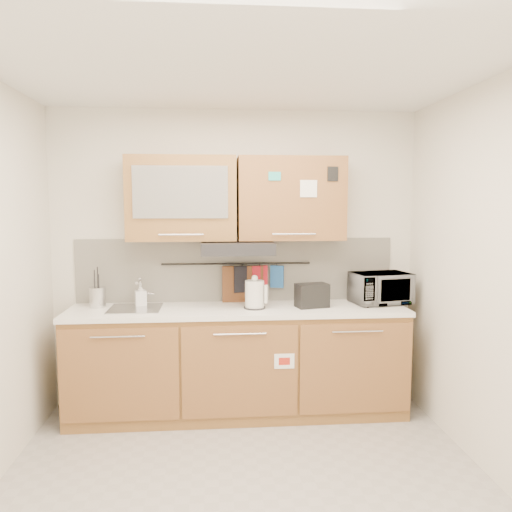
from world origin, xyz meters
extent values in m
plane|color=#9E9993|center=(0.00, 0.00, 0.00)|extent=(3.20, 3.20, 0.00)
plane|color=white|center=(0.00, 0.00, 2.60)|extent=(3.20, 3.20, 0.00)
plane|color=silver|center=(0.00, 1.50, 1.30)|extent=(3.20, 0.00, 3.20)
plane|color=silver|center=(1.60, 0.00, 1.30)|extent=(0.00, 3.00, 3.00)
cube|color=#946234|center=(0.00, 1.20, 0.44)|extent=(2.80, 0.60, 0.88)
cube|color=black|center=(0.00, 1.20, 0.05)|extent=(2.80, 0.54, 0.10)
cube|color=olive|center=(-0.93, 0.89, 0.47)|extent=(0.91, 0.02, 0.74)
cylinder|color=silver|center=(-0.93, 0.86, 0.78)|extent=(0.41, 0.01, 0.01)
cube|color=olive|center=(0.00, 0.89, 0.47)|extent=(0.91, 0.02, 0.74)
cylinder|color=silver|center=(0.00, 0.86, 0.78)|extent=(0.41, 0.01, 0.01)
cube|color=olive|center=(0.93, 0.89, 0.47)|extent=(0.91, 0.02, 0.74)
cylinder|color=silver|center=(0.93, 0.86, 0.78)|extent=(0.41, 0.01, 0.01)
cube|color=white|center=(0.00, 1.19, 0.90)|extent=(2.82, 0.62, 0.04)
cube|color=silver|center=(0.00, 1.49, 1.20)|extent=(2.80, 0.02, 0.56)
cube|color=#946234|center=(-0.46, 1.32, 1.83)|extent=(0.90, 0.35, 0.70)
cube|color=silver|center=(-0.46, 1.14, 1.88)|extent=(0.76, 0.02, 0.42)
cube|color=olive|center=(0.46, 1.32, 1.83)|extent=(0.90, 0.35, 0.70)
cube|color=white|center=(0.58, 1.14, 1.91)|extent=(0.14, 0.00, 0.14)
cube|color=black|center=(0.00, 1.25, 1.42)|extent=(0.60, 0.46, 0.10)
cube|color=silver|center=(-0.85, 1.20, 0.92)|extent=(0.42, 0.40, 0.03)
cylinder|color=silver|center=(-0.83, 1.36, 1.04)|extent=(0.03, 0.03, 0.24)
cylinder|color=silver|center=(-0.83, 1.28, 1.14)|extent=(0.02, 0.18, 0.02)
cylinder|color=black|center=(0.00, 1.45, 1.26)|extent=(1.30, 0.02, 0.02)
cylinder|color=silver|center=(-1.17, 1.31, 1.01)|extent=(0.18, 0.18, 0.17)
cylinder|color=black|center=(-1.20, 1.32, 1.08)|extent=(0.01, 0.01, 0.32)
cylinder|color=black|center=(-1.16, 1.29, 1.06)|extent=(0.01, 0.01, 0.28)
cylinder|color=black|center=(-1.17, 1.33, 1.09)|extent=(0.01, 0.01, 0.34)
cylinder|color=black|center=(-1.19, 1.29, 1.04)|extent=(0.01, 0.01, 0.25)
cylinder|color=silver|center=(0.14, 1.15, 1.04)|extent=(0.21, 0.21, 0.23)
sphere|color=silver|center=(0.14, 1.15, 1.17)|extent=(0.05, 0.05, 0.05)
cube|color=silver|center=(0.23, 1.11, 1.05)|extent=(0.03, 0.04, 0.15)
cylinder|color=black|center=(0.14, 1.15, 0.93)|extent=(0.18, 0.18, 0.01)
cube|color=black|center=(0.62, 1.16, 1.02)|extent=(0.29, 0.21, 0.20)
cube|color=black|center=(0.58, 1.15, 1.11)|extent=(0.10, 0.13, 0.01)
cube|color=black|center=(0.67, 1.17, 1.11)|extent=(0.10, 0.13, 0.01)
imported|color=#999999|center=(1.25, 1.27, 1.05)|extent=(0.54, 0.42, 0.27)
imported|color=#999999|center=(-0.82, 1.32, 1.02)|extent=(0.11, 0.11, 0.20)
cube|color=brown|center=(0.06, 1.44, 1.02)|extent=(0.36, 0.04, 0.45)
cube|color=#215499|center=(0.36, 1.44, 1.14)|extent=(0.12, 0.06, 0.20)
cube|color=black|center=(0.05, 1.44, 1.12)|extent=(0.15, 0.07, 0.23)
cube|color=red|center=(0.21, 1.44, 1.15)|extent=(0.14, 0.06, 0.17)
camera|label=1|loc=(-0.19, -2.92, 1.79)|focal=35.00mm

